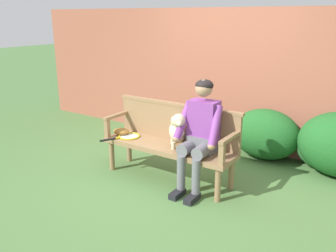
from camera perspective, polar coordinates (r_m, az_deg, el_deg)
The scene contains 12 objects.
ground_plane at distance 4.71m, azimuth 0.00°, elevation -8.36°, with size 40.00×40.00×0.00m, color #4C753D.
brick_garden_fence at distance 5.87m, azimuth 9.67°, elevation 7.60°, with size 8.00×0.30×2.15m, color #9E5642.
hedge_bush_mid_right at distance 5.31m, azimuth 23.52°, elevation -3.09°, with size 0.72×0.50×0.64m, color #337538.
hedge_bush_mid_left at distance 5.41m, azimuth 15.26°, elevation -1.27°, with size 1.00×0.68×0.74m, color #1E5B23.
garden_bench at distance 4.55m, azimuth 0.00°, elevation -3.75°, with size 1.76×0.49×0.47m.
bench_backrest at distance 4.62m, azimuth 1.48°, elevation 0.70°, with size 1.80×0.06×0.50m.
bench_armrest_left_end at distance 4.89m, azimuth -8.77°, elevation 0.81°, with size 0.06×0.49×0.28m.
bench_armrest_right_end at distance 4.00m, azimuth 9.35°, elevation -2.95°, with size 0.06×0.49×0.28m.
person_seated at distance 4.20m, azimuth 5.14°, elevation -0.81°, with size 0.56×0.64×1.34m.
dog_on_bench at distance 4.37m, azimuth 1.61°, elevation -0.59°, with size 0.37×0.43×0.46m.
tennis_racket at distance 4.84m, azimuth -6.51°, elevation -1.66°, with size 0.39×0.57×0.03m.
baseball_glove at distance 4.94m, azimuth -7.47°, elevation -0.85°, with size 0.22×0.17×0.09m, color #9E6B2D.
Camera 1 is at (2.36, -3.53, 2.03)m, focal length 38.24 mm.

